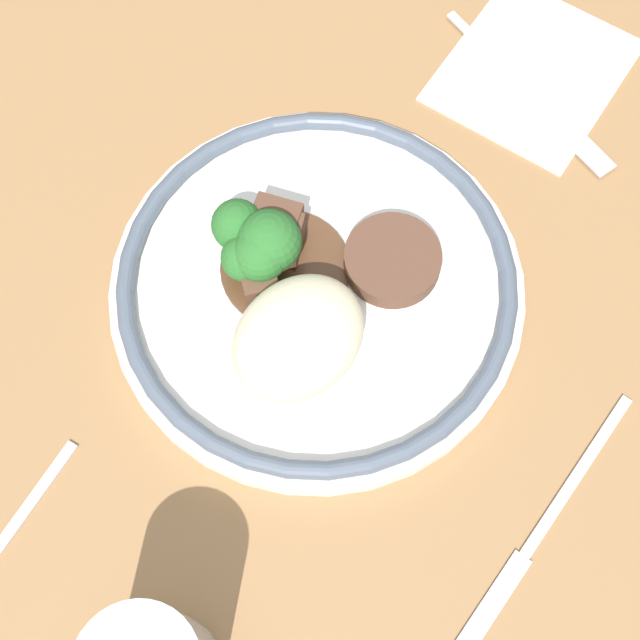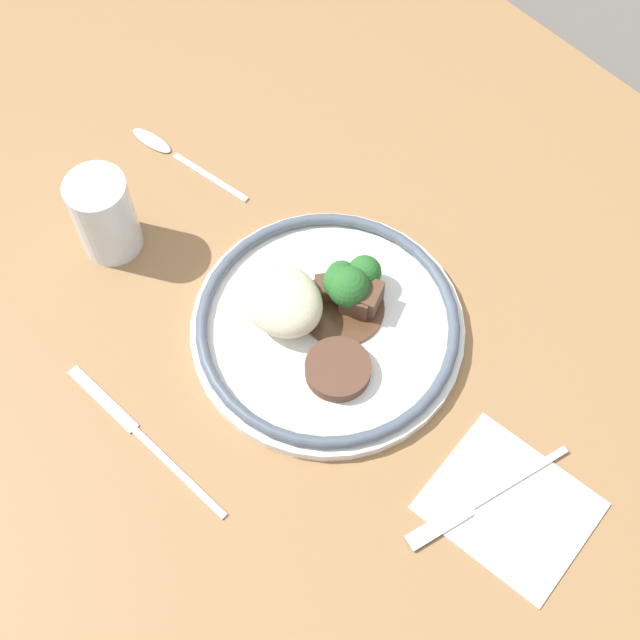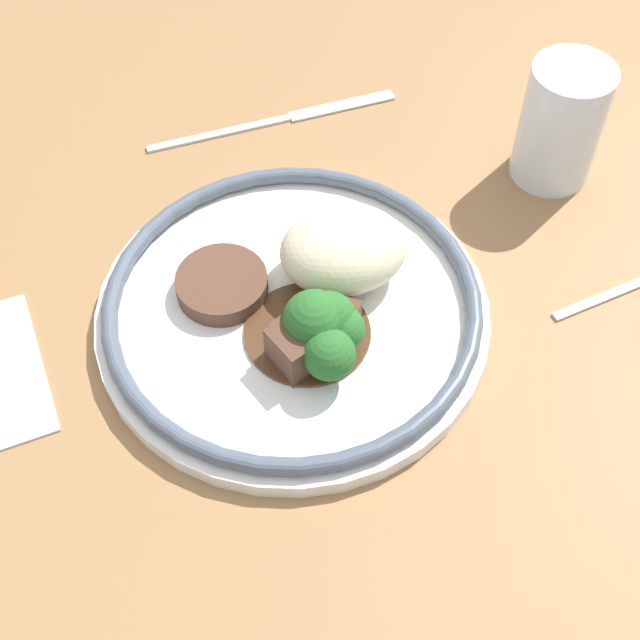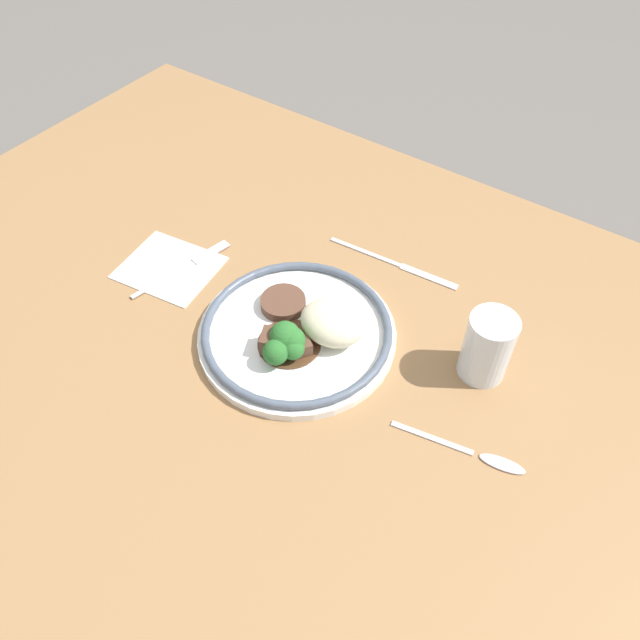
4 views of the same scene
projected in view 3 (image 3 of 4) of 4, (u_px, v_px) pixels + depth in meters
The scene contains 5 objects.
ground_plane at pixel (278, 359), 0.66m from camera, with size 8.00×8.00×0.00m, color #5B5651.
dining_table at pixel (277, 345), 0.65m from camera, with size 1.43×0.98×0.04m.
plate at pixel (301, 303), 0.62m from camera, with size 0.28×0.28×0.06m.
juice_glass at pixel (560, 128), 0.69m from camera, with size 0.06×0.06×0.10m.
knife at pixel (283, 119), 0.77m from camera, with size 0.22×0.03×0.00m.
Camera 3 is at (-0.06, -0.37, 0.55)m, focal length 50.00 mm.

